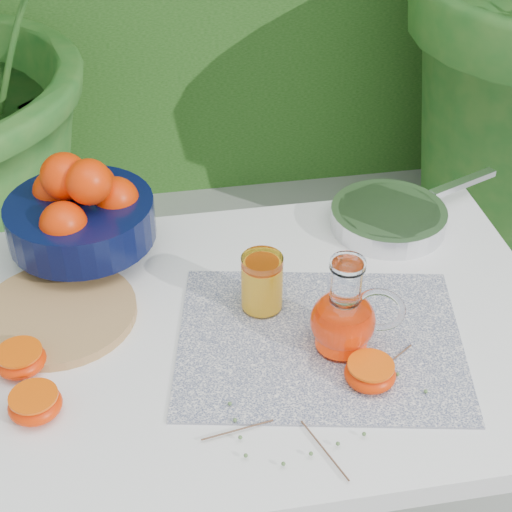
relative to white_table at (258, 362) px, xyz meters
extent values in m
cube|color=white|center=(0.00, 0.00, 0.06)|extent=(1.00, 0.70, 0.04)
cylinder|color=white|center=(-0.45, 0.30, -0.31)|extent=(0.04, 0.04, 0.71)
cylinder|color=white|center=(0.45, 0.30, -0.31)|extent=(0.04, 0.04, 0.71)
cube|color=#0B173F|center=(0.09, -0.05, 0.08)|extent=(0.51, 0.43, 0.00)
cylinder|color=#AB7C4D|center=(-0.32, 0.08, 0.09)|extent=(0.32, 0.32, 0.02)
cylinder|color=black|center=(-0.28, 0.25, 0.10)|extent=(0.12, 0.12, 0.04)
cylinder|color=black|center=(-0.28, 0.25, 0.16)|extent=(0.34, 0.34, 0.07)
sphere|color=#FF3402|center=(-0.32, 0.30, 0.19)|extent=(0.11, 0.11, 0.08)
sphere|color=#FF3402|center=(-0.21, 0.25, 0.19)|extent=(0.11, 0.11, 0.08)
sphere|color=#FF3402|center=(-0.30, 0.19, 0.19)|extent=(0.11, 0.11, 0.08)
sphere|color=#FF3402|center=(-0.25, 0.31, 0.19)|extent=(0.11, 0.11, 0.08)
sphere|color=#FF3402|center=(-0.29, 0.26, 0.24)|extent=(0.11, 0.11, 0.08)
sphere|color=#FF3402|center=(-0.25, 0.23, 0.25)|extent=(0.10, 0.10, 0.08)
cylinder|color=white|center=(0.12, -0.07, 0.09)|extent=(0.10, 0.10, 0.01)
ellipsoid|color=white|center=(0.12, -0.07, 0.14)|extent=(0.13, 0.13, 0.10)
cylinder|color=white|center=(0.12, -0.07, 0.21)|extent=(0.06, 0.06, 0.07)
cylinder|color=white|center=(0.12, -0.07, 0.25)|extent=(0.07, 0.07, 0.01)
torus|color=white|center=(0.17, -0.09, 0.17)|extent=(0.08, 0.04, 0.08)
cylinder|color=#F53305|center=(0.12, -0.07, 0.13)|extent=(0.11, 0.11, 0.07)
cylinder|color=white|center=(0.01, 0.04, 0.14)|extent=(0.09, 0.09, 0.10)
cylinder|color=yellow|center=(0.01, 0.04, 0.13)|extent=(0.08, 0.08, 0.08)
cylinder|color=#F75707|center=(0.01, 0.04, 0.17)|extent=(0.07, 0.07, 0.00)
cylinder|color=silver|center=(0.30, 0.24, 0.10)|extent=(0.29, 0.29, 0.04)
cylinder|color=silver|center=(0.30, 0.24, 0.12)|extent=(0.25, 0.25, 0.01)
cube|color=silver|center=(0.48, 0.31, 0.12)|extent=(0.16, 0.08, 0.01)
ellipsoid|color=#FF3402|center=(-0.35, -0.13, 0.10)|extent=(0.08, 0.08, 0.04)
cylinder|color=#F75707|center=(-0.35, -0.13, 0.12)|extent=(0.08, 0.08, 0.00)
ellipsoid|color=#FF3402|center=(-0.37, -0.03, 0.10)|extent=(0.08, 0.08, 0.04)
cylinder|color=#F75707|center=(-0.37, -0.03, 0.12)|extent=(0.08, 0.08, 0.00)
ellipsoid|color=#FF3402|center=(0.14, -0.15, 0.10)|extent=(0.08, 0.08, 0.04)
cylinder|color=#F75707|center=(0.14, -0.15, 0.12)|extent=(0.08, 0.08, 0.00)
cylinder|color=brown|center=(0.04, -0.27, 0.09)|extent=(0.04, 0.11, 0.00)
sphere|color=#4D6E39|center=(-0.02, -0.29, 0.09)|extent=(0.01, 0.01, 0.01)
sphere|color=#4D6E39|center=(0.02, -0.28, 0.09)|extent=(0.01, 0.01, 0.01)
sphere|color=#4D6E39|center=(0.06, -0.26, 0.09)|extent=(0.01, 0.01, 0.01)
sphere|color=#4D6E39|center=(0.11, -0.25, 0.09)|extent=(0.01, 0.01, 0.01)
cylinder|color=brown|center=(0.17, -0.13, 0.09)|extent=(0.12, 0.08, 0.00)
sphere|color=#4D6E39|center=(0.13, -0.07, 0.09)|extent=(0.01, 0.01, 0.01)
sphere|color=#4D6E39|center=(0.16, -0.11, 0.09)|extent=(0.01, 0.01, 0.01)
sphere|color=#4D6E39|center=(0.19, -0.15, 0.09)|extent=(0.01, 0.01, 0.01)
sphere|color=#4D6E39|center=(0.22, -0.19, 0.09)|extent=(0.01, 0.01, 0.01)
cylinder|color=brown|center=(-0.07, -0.21, 0.09)|extent=(0.11, 0.02, 0.00)
sphere|color=#4D6E39|center=(-0.06, -0.26, 0.09)|extent=(0.01, 0.01, 0.01)
sphere|color=#4D6E39|center=(-0.07, -0.23, 0.09)|extent=(0.01, 0.01, 0.01)
sphere|color=#4D6E39|center=(-0.07, -0.20, 0.09)|extent=(0.01, 0.01, 0.01)
sphere|color=#4D6E39|center=(-0.07, -0.17, 0.09)|extent=(0.01, 0.01, 0.01)
camera|label=1|loc=(-0.17, -0.94, 0.94)|focal=55.00mm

